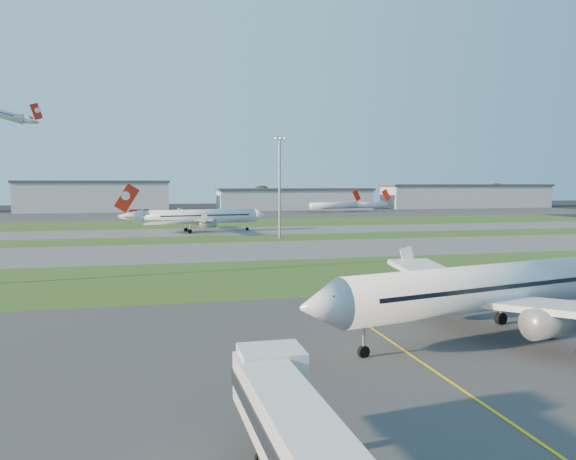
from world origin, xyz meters
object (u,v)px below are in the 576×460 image
object	(u,v)px
airliner_taxiing	(199,217)
mini_jet_far	(362,205)
mini_jet_near	(334,205)
light_mast_centre	(280,180)
airliner_parked	(499,288)

from	to	relation	value
airliner_taxiing	mini_jet_far	bearing A→B (deg)	-140.15
airliner_taxiing	mini_jet_near	world-z (taller)	airliner_taxiing
mini_jet_far	light_mast_centre	distance (m)	139.24
mini_jet_near	light_mast_centre	distance (m)	128.70
airliner_parked	mini_jet_near	distance (m)	216.92
mini_jet_near	mini_jet_far	size ratio (longest dim) A/B	0.98
mini_jet_near	mini_jet_far	world-z (taller)	same
airliner_taxiing	airliner_parked	bearing A→B (deg)	90.67
airliner_taxiing	mini_jet_far	xyz separation A→B (m)	(86.35, 97.55, -1.13)
airliner_parked	mini_jet_near	xyz separation A→B (m)	(51.69, 210.67, -1.31)
mini_jet_near	light_mast_centre	xyz separation A→B (m)	(-52.29, -117.03, 11.53)
airliner_parked	light_mast_centre	bearing A→B (deg)	77.37
mini_jet_near	airliner_parked	bearing A→B (deg)	-118.74
airliner_parked	light_mast_centre	distance (m)	94.20
mini_jet_near	airliner_taxiing	bearing A→B (deg)	-142.13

